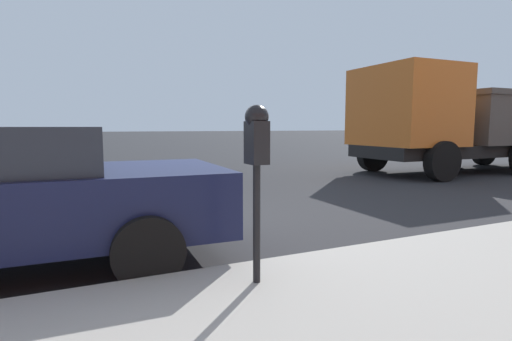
# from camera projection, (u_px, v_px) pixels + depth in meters

# --- Properties ---
(ground_plane) EXTENTS (220.00, 220.00, 0.00)m
(ground_plane) POSITION_uv_depth(u_px,v_px,m) (181.00, 225.00, 5.74)
(ground_plane) COLOR #2B2B2D
(parking_meter) EXTENTS (0.21, 0.19, 1.44)m
(parking_meter) POSITION_uv_depth(u_px,v_px,m) (257.00, 148.00, 3.16)
(parking_meter) COLOR black
(parking_meter) RESTS_ON sidewalk
(dump_truck) EXTENTS (3.02, 7.43, 3.05)m
(dump_truck) POSITION_uv_depth(u_px,v_px,m) (466.00, 121.00, 12.26)
(dump_truck) COLOR black
(dump_truck) RESTS_ON ground_plane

